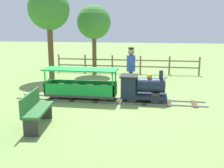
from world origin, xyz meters
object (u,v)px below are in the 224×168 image
at_px(conductor_person, 131,67).
at_px(passenger_car, 81,87).
at_px(oak_tree_near, 49,10).
at_px(park_bench, 36,110).
at_px(oak_tree_distant, 94,23).
at_px(locomotive, 141,87).

bearing_deg(conductor_person, passenger_car, -54.66).
bearing_deg(passenger_car, oak_tree_near, -144.87).
height_order(park_bench, oak_tree_near, oak_tree_near).
bearing_deg(park_bench, conductor_person, 152.01).
xyz_separation_m(park_bench, oak_tree_distant, (-7.27, -0.27, 2.07)).
bearing_deg(passenger_car, oak_tree_distant, -172.25).
bearing_deg(oak_tree_near, locomotive, 52.40).
relative_size(locomotive, passenger_car, 0.61).
distance_m(passenger_car, oak_tree_distant, 5.25).
bearing_deg(locomotive, conductor_person, -158.04).
distance_m(park_bench, oak_tree_near, 6.57).
bearing_deg(oak_tree_near, passenger_car, 35.13).
bearing_deg(oak_tree_distant, passenger_car, 7.75).
distance_m(conductor_person, oak_tree_near, 4.83).
height_order(passenger_car, oak_tree_distant, oak_tree_distant).
relative_size(locomotive, conductor_person, 0.89).
bearing_deg(passenger_car, locomotive, 90.00).
xyz_separation_m(conductor_person, oak_tree_distant, (-3.72, -2.16, 1.53)).
distance_m(passenger_car, oak_tree_near, 4.74).
bearing_deg(conductor_person, oak_tree_distant, -149.91).
bearing_deg(park_bench, locomotive, 137.00).
bearing_deg(locomotive, oak_tree_near, -127.60).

